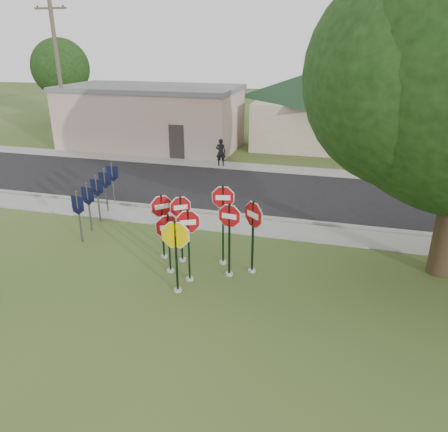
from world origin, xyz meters
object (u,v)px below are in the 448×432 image
(pedestrian, at_px, (221,152))
(stop_sign_yellow, at_px, (176,247))
(stop_sign_center, at_px, (188,236))
(utility_pole_near, at_px, (59,75))
(stop_sign_left, at_px, (169,236))

(pedestrian, bearing_deg, stop_sign_yellow, 96.85)
(stop_sign_center, distance_m, utility_pole_near, 20.21)
(utility_pole_near, height_order, pedestrian, utility_pole_near)
(pedestrian, bearing_deg, stop_sign_center, 97.93)
(pedestrian, bearing_deg, utility_pole_near, -9.21)
(stop_sign_center, xyz_separation_m, stop_sign_left, (-0.79, 0.34, -0.25))
(stop_sign_center, xyz_separation_m, stop_sign_yellow, (-0.13, -0.72, -0.04))
(stop_sign_center, bearing_deg, pedestrian, 101.59)
(utility_pole_near, xyz_separation_m, pedestrian, (11.15, -1.08, -4.10))
(stop_sign_yellow, bearing_deg, stop_sign_center, 80.08)
(stop_sign_center, height_order, utility_pole_near, utility_pole_near)
(stop_sign_left, xyz_separation_m, utility_pole_near, (-13.07, 13.97, 3.68))
(stop_sign_yellow, xyz_separation_m, pedestrian, (-2.58, 13.95, -0.62))
(stop_sign_left, bearing_deg, stop_sign_center, -23.39)
(stop_sign_yellow, bearing_deg, stop_sign_left, 121.89)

